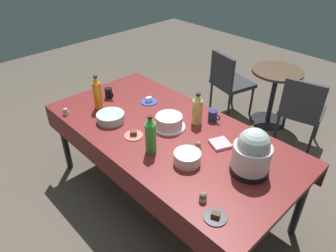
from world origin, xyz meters
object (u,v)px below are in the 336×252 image
(cupcake_lemon, at_px, (198,146))
(coffee_mug_navy, at_px, (213,116))
(slow_cooker, at_px, (252,153))
(maroon_chair_right, at_px, (302,108))
(maroon_chair_left, at_px, (229,80))
(potluck_table, at_px, (168,137))
(cupcake_berry, at_px, (203,197))
(dessert_plate_cobalt, at_px, (149,101))
(round_cafe_table, at_px, (274,87))
(dessert_plate_charcoal, at_px, (215,216))
(soda_bottle_lime_soda, at_px, (151,135))
(cupcake_rose, at_px, (66,111))
(glass_salad_bowl, at_px, (111,117))
(soda_bottle_orange_juice, at_px, (97,93))
(dessert_plate_coral, at_px, (134,135))
(soda_bottle_ginger_ale, at_px, (197,109))
(frosted_layer_cake, at_px, (169,122))
(ceramic_snack_bowl, at_px, (187,158))
(coffee_mug_black, at_px, (109,93))

(cupcake_lemon, relative_size, coffee_mug_navy, 0.56)
(slow_cooker, xyz_separation_m, maroon_chair_right, (-0.32, 1.55, -0.42))
(maroon_chair_left, bearing_deg, potluck_table, -70.62)
(cupcake_berry, bearing_deg, coffee_mug_navy, 125.92)
(dessert_plate_cobalt, distance_m, round_cafe_table, 1.71)
(dessert_plate_charcoal, bearing_deg, soda_bottle_lime_soda, 169.13)
(cupcake_rose, relative_size, cupcake_lemon, 1.00)
(dessert_plate_charcoal, bearing_deg, cupcake_lemon, 140.92)
(potluck_table, xyz_separation_m, cupcake_lemon, (0.33, -0.00, 0.09))
(slow_cooker, distance_m, glass_salad_bowl, 1.24)
(cupcake_rose, bearing_deg, soda_bottle_orange_juice, 70.86)
(dessert_plate_cobalt, relative_size, coffee_mug_navy, 1.30)
(dessert_plate_cobalt, xyz_separation_m, maroon_chair_right, (0.90, 1.41, -0.27))
(glass_salad_bowl, distance_m, dessert_plate_coral, 0.31)
(dessert_plate_cobalt, relative_size, round_cafe_table, 0.22)
(cupcake_rose, height_order, coffee_mug_navy, coffee_mug_navy)
(slow_cooker, xyz_separation_m, glass_salad_bowl, (-1.20, -0.32, -0.12))
(dessert_plate_coral, xyz_separation_m, cupcake_rose, (-0.68, -0.23, 0.02))
(maroon_chair_right, bearing_deg, soda_bottle_ginger_ale, -104.18)
(soda_bottle_ginger_ale, bearing_deg, slow_cooker, -16.60)
(potluck_table, xyz_separation_m, frosted_layer_cake, (-0.04, 0.05, 0.11))
(ceramic_snack_bowl, bearing_deg, round_cafe_table, 102.14)
(dessert_plate_cobalt, xyz_separation_m, dessert_plate_coral, (0.34, -0.45, -0.00))
(dessert_plate_coral, bearing_deg, dessert_plate_charcoal, -9.69)
(soda_bottle_lime_soda, height_order, coffee_mug_black, soda_bottle_lime_soda)
(coffee_mug_navy, xyz_separation_m, round_cafe_table, (-0.20, 1.44, -0.30))
(slow_cooker, distance_m, maroon_chair_right, 1.64)
(dessert_plate_coral, xyz_separation_m, maroon_chair_right, (0.56, 1.86, -0.27))
(dessert_plate_cobalt, height_order, cupcake_berry, cupcake_berry)
(frosted_layer_cake, distance_m, cupcake_lemon, 0.37)
(maroon_chair_left, relative_size, round_cafe_table, 1.18)
(dessert_plate_cobalt, height_order, coffee_mug_navy, coffee_mug_navy)
(slow_cooker, xyz_separation_m, soda_bottle_lime_soda, (-0.64, -0.34, -0.02))
(cupcake_rose, distance_m, soda_bottle_ginger_ale, 1.17)
(slow_cooker, bearing_deg, ceramic_snack_bowl, -145.70)
(maroon_chair_left, height_order, maroon_chair_right, same)
(glass_salad_bowl, distance_m, cupcake_berry, 1.16)
(slow_cooker, bearing_deg, cupcake_rose, -160.63)
(coffee_mug_navy, bearing_deg, dessert_plate_coral, -114.21)
(dessert_plate_coral, relative_size, coffee_mug_black, 1.33)
(cupcake_lemon, relative_size, cupcake_berry, 1.00)
(slow_cooker, relative_size, cupcake_berry, 5.10)
(soda_bottle_orange_juice, bearing_deg, cupcake_rose, -109.14)
(ceramic_snack_bowl, bearing_deg, cupcake_rose, -165.79)
(cupcake_berry, distance_m, soda_bottle_orange_juice, 1.44)
(dessert_plate_cobalt, bearing_deg, maroon_chair_right, 57.64)
(coffee_mug_navy, bearing_deg, potluck_table, -110.49)
(soda_bottle_ginger_ale, bearing_deg, glass_salad_bowl, -135.73)
(coffee_mug_black, relative_size, maroon_chair_left, 0.14)
(soda_bottle_orange_juice, distance_m, round_cafe_table, 2.18)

